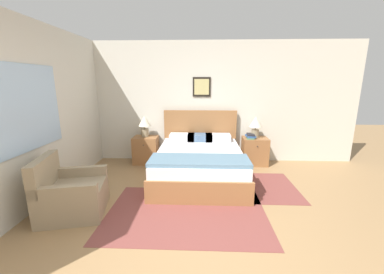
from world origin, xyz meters
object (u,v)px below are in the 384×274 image
Objects in this scene: bed at (200,162)px; nightstand_by_door at (255,151)px; armchair at (71,194)px; table_lamp_near_window at (145,123)px; table_lamp_by_door at (256,124)px; nightstand_near_window at (146,150)px.

bed is 3.45× the size of nightstand_by_door.
armchair is 2.26m from table_lamp_near_window.
table_lamp_by_door is (2.37, 0.00, 0.00)m from table_lamp_near_window.
bed reaches higher than table_lamp_near_window.
bed reaches higher than armchair.
table_lamp_by_door is (1.17, 0.80, 0.58)m from bed.
nightstand_by_door is 0.58m from table_lamp_by_door.
armchair reaches higher than nightstand_near_window.
armchair reaches higher than nightstand_by_door.
nightstand_by_door is at bearing -0.67° from table_lamp_near_window.
armchair is at bearing -142.92° from bed.
armchair is 1.57× the size of nightstand_near_window.
armchair is 2.03× the size of table_lamp_near_window.
table_lamp_near_window is (0.53, 2.11, 0.61)m from armchair.
nightstand_near_window is at bearing 152.73° from armchair.
nightstand_near_window and nightstand_by_door have the same top height.
armchair is 1.57× the size of nightstand_by_door.
table_lamp_near_window is 1.00× the size of table_lamp_by_door.
table_lamp_near_window is 2.37m from table_lamp_by_door.
bed is at bearing -33.19° from nightstand_near_window.
table_lamp_by_door is (2.91, 2.11, 0.61)m from armchair.
armchair is (-1.73, -1.31, -0.03)m from bed.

